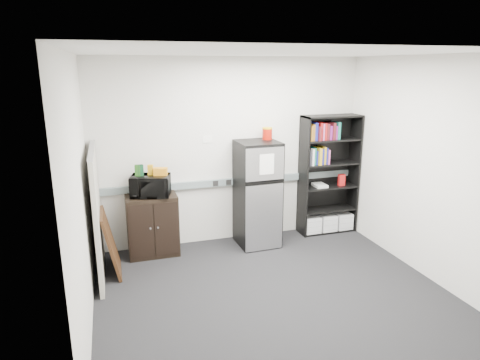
{
  "coord_description": "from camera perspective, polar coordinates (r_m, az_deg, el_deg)",
  "views": [
    {
      "loc": [
        -1.69,
        -4.17,
        2.58
      ],
      "look_at": [
        -0.12,
        0.9,
        1.15
      ],
      "focal_mm": 32.0,
      "sensor_mm": 36.0,
      "label": 1
    }
  ],
  "objects": [
    {
      "name": "coffee_can",
      "position": [
        6.2,
        3.65,
        6.31
      ],
      "size": [
        0.14,
        0.14,
        0.19
      ],
      "color": "#9D1307",
      "rests_on": "refrigerator"
    },
    {
      "name": "cubicle_partition",
      "position": [
        5.55,
        -18.49,
        -4.29
      ],
      "size": [
        0.06,
        1.3,
        1.62
      ],
      "color": "#A19B8F",
      "rests_on": "floor"
    },
    {
      "name": "wall_left",
      "position": [
        4.36,
        -20.56,
        -2.25
      ],
      "size": [
        0.02,
        3.5,
        2.7
      ],
      "primitive_type": "cube",
      "color": "silver",
      "rests_on": "floor"
    },
    {
      "name": "snack_bag",
      "position": [
        5.84,
        -10.54,
        1.12
      ],
      "size": [
        0.2,
        0.15,
        0.1
      ],
      "primitive_type": "cube",
      "rotation": [
        0.0,
        0.0,
        -0.28
      ],
      "color": "orange",
      "rests_on": "microwave"
    },
    {
      "name": "wall_back",
      "position": [
        6.28,
        -1.25,
        3.81
      ],
      "size": [
        4.0,
        0.02,
        2.7
      ],
      "primitive_type": "cube",
      "color": "silver",
      "rests_on": "floor"
    },
    {
      "name": "wall_note",
      "position": [
        6.15,
        -4.4,
        5.43
      ],
      "size": [
        0.14,
        0.0,
        0.1
      ],
      "primitive_type": "cube",
      "color": "white",
      "rests_on": "wall_back"
    },
    {
      "name": "floor",
      "position": [
        5.19,
        4.35,
        -14.75
      ],
      "size": [
        4.0,
        4.0,
        0.0
      ],
      "primitive_type": "plane",
      "color": "black",
      "rests_on": "ground"
    },
    {
      "name": "cabinet",
      "position": [
        6.09,
        -11.58,
        -5.91
      ],
      "size": [
        0.69,
        0.46,
        0.86
      ],
      "color": "black",
      "rests_on": "floor"
    },
    {
      "name": "wall_right",
      "position": [
        5.7,
        23.69,
        1.37
      ],
      "size": [
        0.02,
        3.5,
        2.7
      ],
      "primitive_type": "cube",
      "color": "silver",
      "rests_on": "floor"
    },
    {
      "name": "snack_box_b",
      "position": [
        5.86,
        -13.12,
        1.28
      ],
      "size": [
        0.08,
        0.06,
        0.15
      ],
      "primitive_type": "cube",
      "rotation": [
        0.0,
        0.0,
        0.13
      ],
      "color": "#0C351C",
      "rests_on": "microwave"
    },
    {
      "name": "snack_box_c",
      "position": [
        5.88,
        -11.85,
        1.33
      ],
      "size": [
        0.08,
        0.07,
        0.14
      ],
      "primitive_type": "cube",
      "rotation": [
        0.0,
        0.0,
        -0.32
      ],
      "color": "#C68F12",
      "rests_on": "microwave"
    },
    {
      "name": "microwave",
      "position": [
        5.89,
        -11.85,
        -0.77
      ],
      "size": [
        0.59,
        0.47,
        0.28
      ],
      "primitive_type": "imported",
      "rotation": [
        0.0,
        0.0,
        -0.26
      ],
      "color": "black",
      "rests_on": "cabinet"
    },
    {
      "name": "ceiling",
      "position": [
        4.5,
        5.05,
        16.59
      ],
      "size": [
        4.0,
        3.5,
        0.02
      ],
      "primitive_type": "cube",
      "color": "white",
      "rests_on": "wall_back"
    },
    {
      "name": "framed_poster",
      "position": [
        5.69,
        -16.82,
        -7.95
      ],
      "size": [
        0.2,
        0.64,
        0.82
      ],
      "rotation": [
        0.0,
        -0.2,
        0.0
      ],
      "color": "black",
      "rests_on": "floor"
    },
    {
      "name": "refrigerator",
      "position": [
        6.21,
        2.36,
        -1.86
      ],
      "size": [
        0.59,
        0.62,
        1.54
      ],
      "rotation": [
        0.0,
        0.0,
        0.03
      ],
      "color": "black",
      "rests_on": "floor"
    },
    {
      "name": "electrical_raceway",
      "position": [
        6.36,
        -1.15,
        -0.22
      ],
      "size": [
        3.92,
        0.05,
        0.1
      ],
      "primitive_type": "cube",
      "color": "slate",
      "rests_on": "wall_back"
    },
    {
      "name": "bookshelf",
      "position": [
        6.79,
        11.72,
        0.56
      ],
      "size": [
        0.9,
        0.34,
        1.85
      ],
      "color": "black",
      "rests_on": "floor"
    },
    {
      "name": "snack_box_a",
      "position": [
        5.86,
        -13.49,
        1.25
      ],
      "size": [
        0.08,
        0.07,
        0.15
      ],
      "primitive_type": "cube",
      "rotation": [
        0.0,
        0.0,
        -0.26
      ],
      "color": "#215117",
      "rests_on": "microwave"
    }
  ]
}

